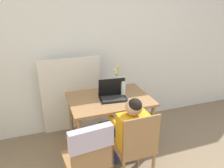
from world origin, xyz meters
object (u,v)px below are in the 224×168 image
object	(u,v)px
water_bottle	(123,88)
flower_vase	(117,81)
chair_occupied	(135,148)
laptop	(113,94)
person_seated	(131,128)
chair_spare	(89,152)

from	to	relation	value
water_bottle	flower_vase	bearing A→B (deg)	93.03
chair_occupied	laptop	xyz separation A→B (m)	(-0.02, 0.65, 0.35)
chair_occupied	person_seated	xyz separation A→B (m)	(-0.00, 0.12, 0.17)
chair_occupied	flower_vase	xyz separation A→B (m)	(0.12, 0.89, 0.41)
chair_spare	chair_occupied	bearing A→B (deg)	-176.62
person_seated	flower_vase	distance (m)	0.81
water_bottle	laptop	bearing A→B (deg)	-167.51
chair_occupied	chair_spare	size ratio (longest dim) A/B	0.99
chair_occupied	chair_spare	world-z (taller)	chair_spare
flower_vase	water_bottle	bearing A→B (deg)	-86.97
chair_spare	flower_vase	size ratio (longest dim) A/B	2.55
chair_spare	laptop	distance (m)	0.90
person_seated	laptop	bearing A→B (deg)	-88.62
chair_occupied	laptop	world-z (taller)	laptop
person_seated	laptop	size ratio (longest dim) A/B	2.80
flower_vase	person_seated	bearing A→B (deg)	-99.19
person_seated	flower_vase	bearing A→B (deg)	-100.08
chair_occupied	person_seated	size ratio (longest dim) A/B	0.89
chair_spare	water_bottle	bearing A→B (deg)	-135.93
person_seated	laptop	world-z (taller)	person_seated
water_bottle	chair_occupied	bearing A→B (deg)	-101.08
chair_spare	person_seated	world-z (taller)	person_seated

